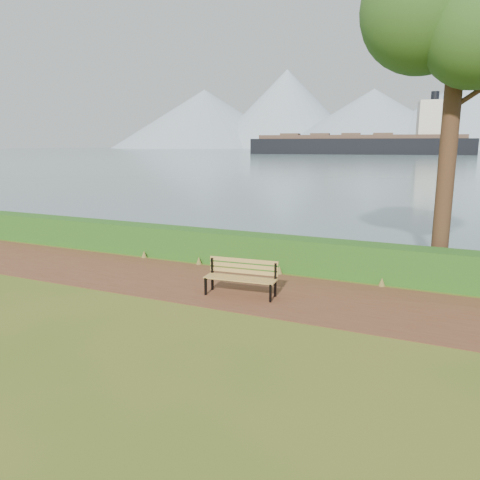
% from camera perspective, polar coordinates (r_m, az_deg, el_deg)
% --- Properties ---
extents(ground, '(140.00, 140.00, 0.00)m').
position_cam_1_polar(ground, '(12.62, -5.28, -5.62)').
color(ground, '#465F1B').
rests_on(ground, ground).
extents(path, '(40.00, 3.40, 0.01)m').
position_cam_1_polar(path, '(12.87, -4.61, -5.25)').
color(path, '#59311E').
rests_on(path, ground).
extents(hedge, '(32.00, 0.85, 1.00)m').
position_cam_1_polar(hedge, '(14.72, -0.27, -1.06)').
color(hedge, '#184714').
rests_on(hedge, ground).
extents(water, '(700.00, 510.00, 0.00)m').
position_cam_1_polar(water, '(270.52, 23.75, 9.86)').
color(water, slate).
rests_on(water, ground).
extents(mountains, '(585.00, 190.00, 70.00)m').
position_cam_1_polar(mountains, '(417.44, 23.26, 13.99)').
color(mountains, '#8499B0').
rests_on(mountains, ground).
extents(bench, '(1.85, 0.70, 0.91)m').
position_cam_1_polar(bench, '(11.71, 0.18, -4.28)').
color(bench, black).
rests_on(bench, ground).
extents(tree, '(4.90, 4.09, 9.82)m').
position_cam_1_polar(tree, '(14.46, 25.33, 24.87)').
color(tree, '#331F15').
rests_on(tree, ground).
extents(cargo_ship, '(80.69, 25.97, 24.20)m').
position_cam_1_polar(cargo_ship, '(183.18, 15.11, 11.18)').
color(cargo_ship, black).
rests_on(cargo_ship, ground).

